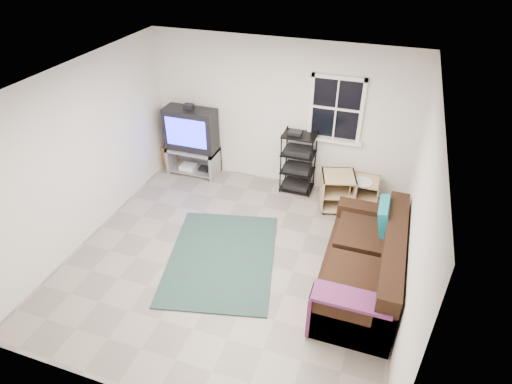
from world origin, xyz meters
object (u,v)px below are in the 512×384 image
(tv_unit, at_px, (192,136))
(side_table_right, at_px, (364,190))
(sofa, at_px, (364,266))
(av_rack, at_px, (298,166))
(side_table_left, at_px, (337,189))

(tv_unit, bearing_deg, side_table_right, -1.55)
(side_table_right, distance_m, sofa, 1.93)
(tv_unit, xyz_separation_m, side_table_right, (3.20, -0.09, -0.46))
(av_rack, height_order, side_table_left, av_rack)
(side_table_left, relative_size, side_table_right, 1.22)
(av_rack, height_order, sofa, av_rack)
(tv_unit, height_order, side_table_right, tv_unit)
(side_table_left, height_order, side_table_right, side_table_left)
(side_table_left, distance_m, side_table_right, 0.46)
(side_table_right, bearing_deg, sofa, -83.12)
(tv_unit, relative_size, side_table_left, 2.12)
(av_rack, relative_size, side_table_right, 2.10)
(tv_unit, distance_m, sofa, 3.99)
(side_table_left, height_order, sofa, sofa)
(tv_unit, relative_size, av_rack, 1.23)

